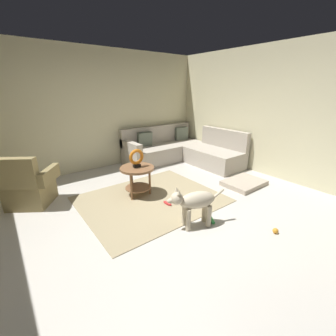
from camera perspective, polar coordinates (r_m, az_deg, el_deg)
ground_plane at (r=3.42m, az=0.13°, el=-13.82°), size 6.00×6.00×0.10m
wall_back at (r=5.51m, az=-19.41°, el=13.52°), size 6.00×0.12×2.70m
wall_right at (r=5.22m, az=27.31°, el=12.19°), size 0.12×6.00×2.70m
area_rug at (r=3.97m, az=-4.37°, el=-7.94°), size 2.30×1.90×0.01m
sectional_couch at (r=5.89m, az=3.47°, el=4.39°), size 2.20×2.25×0.88m
armchair at (r=4.30m, az=-32.15°, el=-4.17°), size 1.00×0.95×0.88m
side_table at (r=3.98m, az=-7.85°, el=-1.45°), size 0.60×0.60×0.54m
torus_sculpture at (r=3.88m, az=-8.05°, el=2.60°), size 0.28×0.08×0.33m
dog_bed_mat at (r=4.75m, az=18.84°, el=-3.63°), size 0.80×0.60×0.09m
dog at (r=3.10m, az=6.74°, el=-8.67°), size 0.82×0.38×0.63m
dog_toy_ball at (r=3.43m, az=25.76°, el=-14.25°), size 0.07×0.07×0.07m
dog_toy_rope at (r=3.41m, az=11.13°, el=-12.93°), size 0.12×0.15×0.05m
dog_toy_bone at (r=3.77m, az=-0.14°, el=-9.00°), size 0.08×0.19×0.06m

